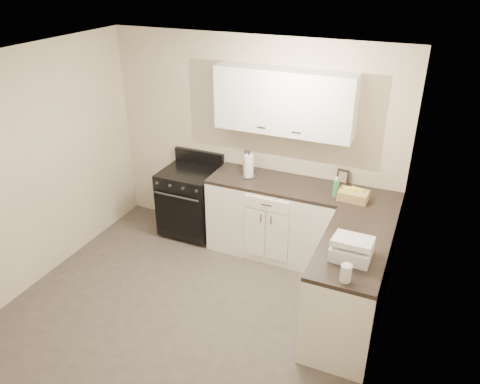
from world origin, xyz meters
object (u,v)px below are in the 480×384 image
at_px(stove, 190,201).
at_px(wicker_basket, 353,195).
at_px(paper_towel, 249,166).
at_px(countertop_grill, 352,251).
at_px(knife_block, 247,165).

relative_size(stove, wicker_basket, 2.70).
bearing_deg(stove, paper_towel, 1.90).
xyz_separation_m(paper_towel, countertop_grill, (1.43, -1.15, -0.07)).
bearing_deg(paper_towel, wicker_basket, -4.18).
bearing_deg(wicker_basket, countertop_grill, -79.59).
bearing_deg(paper_towel, countertop_grill, -38.81).
distance_m(paper_towel, countertop_grill, 1.84).
xyz_separation_m(knife_block, paper_towel, (0.06, -0.09, 0.04)).
xyz_separation_m(paper_towel, wicker_basket, (1.23, -0.09, -0.09)).
relative_size(knife_block, paper_towel, 0.73).
distance_m(stove, paper_towel, 1.01).
bearing_deg(wicker_basket, knife_block, 172.01).
bearing_deg(knife_block, wicker_basket, -26.60).
distance_m(stove, knife_block, 0.94).
relative_size(stove, paper_towel, 3.02).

